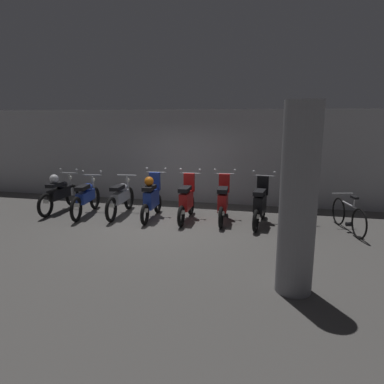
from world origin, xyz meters
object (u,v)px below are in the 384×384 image
at_px(motorbike_slot_2, 121,197).
at_px(motorbike_slot_4, 187,200).
at_px(support_pillar, 298,200).
at_px(motorbike_slot_1, 86,197).
at_px(motorbike_slot_0, 59,193).
at_px(motorbike_slot_5, 223,201).
at_px(motorbike_slot_7, 299,206).
at_px(motorbike_slot_3, 152,197).
at_px(bicycle, 348,216).
at_px(motorbike_slot_6, 260,204).

height_order(motorbike_slot_2, motorbike_slot_4, motorbike_slot_4).
distance_m(motorbike_slot_2, support_pillar, 5.61).
height_order(motorbike_slot_1, motorbike_slot_2, motorbike_slot_1).
distance_m(motorbike_slot_0, motorbike_slot_5, 4.64).
relative_size(motorbike_slot_2, motorbike_slot_7, 1.16).
bearing_deg(support_pillar, motorbike_slot_3, 136.17).
xyz_separation_m(motorbike_slot_2, bicycle, (5.74, -0.14, -0.13)).
height_order(motorbike_slot_6, motorbike_slot_7, motorbike_slot_6).
bearing_deg(motorbike_slot_5, bicycle, -3.66).
xyz_separation_m(motorbike_slot_1, motorbike_slot_3, (1.86, 0.06, 0.08)).
bearing_deg(bicycle, motorbike_slot_1, -179.61).
xyz_separation_m(motorbike_slot_4, motorbike_slot_6, (1.86, 0.02, 0.00)).
bearing_deg(motorbike_slot_2, motorbike_slot_5, 1.08).
xyz_separation_m(motorbike_slot_1, support_pillar, (5.29, -3.23, 0.93)).
height_order(motorbike_slot_1, motorbike_slot_4, motorbike_slot_4).
bearing_deg(motorbike_slot_5, motorbike_slot_0, -179.25).
bearing_deg(support_pillar, motorbike_slot_6, 100.75).
xyz_separation_m(motorbike_slot_2, motorbike_slot_7, (4.64, -0.00, 0.03)).
height_order(motorbike_slot_4, support_pillar, support_pillar).
height_order(motorbike_slot_7, bicycle, motorbike_slot_7).
bearing_deg(bicycle, motorbike_slot_2, 178.64).
bearing_deg(support_pillar, motorbike_slot_1, 148.55).
bearing_deg(motorbike_slot_2, motorbike_slot_4, -2.08).
bearing_deg(motorbike_slot_0, motorbike_slot_4, -0.91).
bearing_deg(motorbike_slot_4, motorbike_slot_6, 0.63).
height_order(motorbike_slot_6, bicycle, motorbike_slot_6).
relative_size(motorbike_slot_2, motorbike_slot_3, 1.16).
distance_m(motorbike_slot_1, motorbike_slot_5, 3.72).
bearing_deg(motorbike_slot_4, support_pillar, -53.24).
xyz_separation_m(motorbike_slot_4, support_pillar, (2.50, -3.35, 0.90)).
bearing_deg(bicycle, motorbike_slot_6, 177.47).
xyz_separation_m(motorbike_slot_0, motorbike_slot_7, (6.50, 0.01, -0.00)).
distance_m(motorbike_slot_2, motorbike_slot_4, 1.86).
relative_size(motorbike_slot_4, motorbike_slot_5, 1.00).
relative_size(motorbike_slot_0, motorbike_slot_6, 1.16).
height_order(motorbike_slot_1, motorbike_slot_7, motorbike_slot_7).
xyz_separation_m(motorbike_slot_3, motorbike_slot_7, (3.72, 0.12, -0.04)).
height_order(bicycle, support_pillar, support_pillar).
bearing_deg(motorbike_slot_3, motorbike_slot_7, 1.88).
height_order(motorbike_slot_0, motorbike_slot_7, motorbike_slot_7).
bearing_deg(motorbike_slot_0, motorbike_slot_7, 0.06).
relative_size(motorbike_slot_5, motorbike_slot_7, 1.00).
distance_m(motorbike_slot_4, motorbike_slot_7, 2.79).
bearing_deg(motorbike_slot_7, motorbike_slot_5, 178.34).
distance_m(motorbike_slot_2, motorbike_slot_6, 3.72).
relative_size(motorbike_slot_3, bicycle, 1.00).
distance_m(motorbike_slot_0, motorbike_slot_2, 1.85).
distance_m(motorbike_slot_0, motorbike_slot_7, 6.50).
bearing_deg(motorbike_slot_7, motorbike_slot_6, -177.19).
relative_size(motorbike_slot_3, motorbike_slot_6, 1.00).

